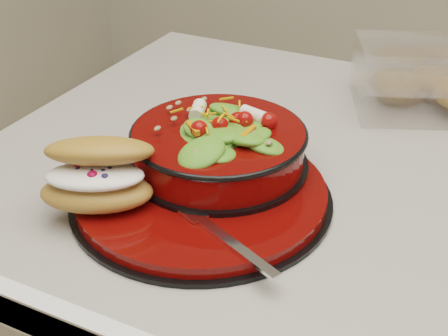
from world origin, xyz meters
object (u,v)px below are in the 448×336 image
at_px(dinner_plate, 202,194).
at_px(fork, 221,235).
at_px(salad_bowl, 219,141).
at_px(pastry_box, 430,80).
at_px(croissant, 98,175).

distance_m(dinner_plate, fork, 0.10).
height_order(salad_bowl, fork, salad_bowl).
height_order(dinner_plate, pastry_box, pastry_box).
bearing_deg(pastry_box, salad_bowl, -142.95).
relative_size(dinner_plate, fork, 2.07).
relative_size(salad_bowl, pastry_box, 0.86).
height_order(fork, pastry_box, pastry_box).
bearing_deg(croissant, fork, -24.84).
height_order(croissant, fork, croissant).
bearing_deg(salad_bowl, croissant, -122.29).
distance_m(fork, pastry_box, 0.47).
bearing_deg(croissant, pastry_box, 33.33).
distance_m(croissant, pastry_box, 0.54).
bearing_deg(salad_bowl, fork, -62.10).
xyz_separation_m(salad_bowl, fork, (0.07, -0.13, -0.03)).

